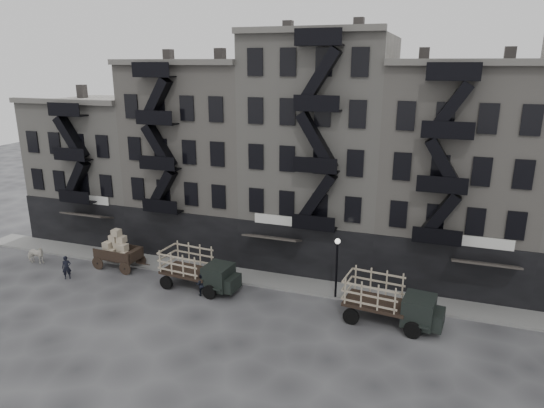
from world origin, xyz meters
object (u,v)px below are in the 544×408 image
(stake_truck_west, at_px, (198,267))
(stake_truck_east, at_px, (390,298))
(wagon, at_px, (117,246))
(horse, at_px, (35,255))
(pedestrian_mid, at_px, (201,284))
(pedestrian_west, at_px, (67,268))

(stake_truck_west, xyz_separation_m, stake_truck_east, (13.07, -0.44, 0.06))
(wagon, xyz_separation_m, stake_truck_west, (7.48, -1.13, -0.13))
(horse, distance_m, stake_truck_west, 14.10)
(pedestrian_mid, bearing_deg, stake_truck_west, -72.96)
(horse, bearing_deg, pedestrian_mid, -97.18)
(pedestrian_west, bearing_deg, pedestrian_mid, -32.41)
(stake_truck_west, height_order, pedestrian_mid, stake_truck_west)
(horse, relative_size, pedestrian_mid, 1.05)
(stake_truck_west, bearing_deg, pedestrian_west, -164.28)
(wagon, height_order, stake_truck_east, wagon)
(wagon, bearing_deg, stake_truck_west, -5.16)
(stake_truck_east, bearing_deg, horse, -173.80)
(horse, relative_size, stake_truck_west, 0.29)
(horse, height_order, wagon, wagon)
(stake_truck_west, xyz_separation_m, pedestrian_mid, (0.71, -0.90, -0.80))
(wagon, relative_size, stake_truck_east, 0.62)
(horse, height_order, stake_truck_west, stake_truck_west)
(stake_truck_east, bearing_deg, pedestrian_west, -170.25)
(wagon, distance_m, stake_truck_west, 7.56)
(horse, xyz_separation_m, wagon, (6.60, 1.48, 1.02))
(pedestrian_mid, bearing_deg, wagon, -34.95)
(horse, relative_size, pedestrian_west, 0.97)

